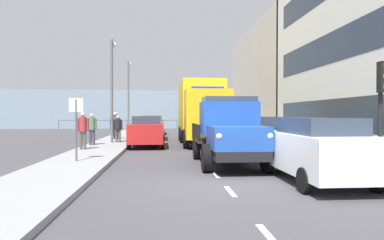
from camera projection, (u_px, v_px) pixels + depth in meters
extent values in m
plane|color=#423F44|center=(189.00, 143.00, 21.64)|extent=(80.00, 80.00, 0.00)
cube|color=gray|center=(262.00, 142.00, 22.02)|extent=(2.43, 42.01, 0.15)
cube|color=gray|center=(113.00, 143.00, 21.26)|extent=(2.43, 42.01, 0.15)
cube|color=silver|center=(269.00, 236.00, 5.12)|extent=(0.12, 1.10, 0.01)
cube|color=silver|center=(230.00, 191.00, 8.11)|extent=(0.12, 1.10, 0.01)
cube|color=silver|center=(216.00, 174.00, 10.38)|extent=(0.12, 1.10, 0.01)
cube|color=silver|center=(205.00, 161.00, 13.27)|extent=(0.12, 1.10, 0.01)
cube|color=silver|center=(197.00, 153.00, 16.21)|extent=(0.12, 1.10, 0.01)
cube|color=silver|center=(193.00, 148.00, 18.64)|extent=(0.12, 1.10, 0.01)
cube|color=silver|center=(190.00, 144.00, 20.98)|extent=(0.12, 1.10, 0.01)
cube|color=silver|center=(187.00, 141.00, 23.82)|extent=(0.12, 1.10, 0.01)
cube|color=silver|center=(185.00, 138.00, 26.15)|extent=(0.12, 1.10, 0.01)
cube|color=silver|center=(183.00, 136.00, 28.40)|extent=(0.12, 1.10, 0.01)
cube|color=silver|center=(181.00, 135.00, 31.05)|extent=(0.12, 1.10, 0.01)
cube|color=silver|center=(180.00, 133.00, 33.34)|extent=(0.12, 1.10, 0.01)
cube|color=silver|center=(179.00, 132.00, 35.70)|extent=(0.12, 1.10, 0.01)
cube|color=silver|center=(178.00, 131.00, 37.92)|extent=(0.12, 1.10, 0.01)
cube|color=#2D3847|center=(352.00, 115.00, 13.74)|extent=(0.08, 15.76, 1.40)
cube|color=#2D3847|center=(353.00, 39.00, 13.70)|extent=(0.08, 15.76, 1.40)
cube|color=beige|center=(284.00, 82.00, 30.20)|extent=(6.12, 14.63, 9.37)
cube|color=gray|center=(176.00, 109.00, 45.52)|extent=(80.00, 0.80, 5.00)
cylinder|color=#4C5156|center=(289.00, 124.00, 43.09)|extent=(0.08, 0.08, 1.20)
cylinder|color=#4C5156|center=(273.00, 124.00, 42.93)|extent=(0.08, 0.08, 1.20)
cylinder|color=#4C5156|center=(258.00, 124.00, 42.77)|extent=(0.08, 0.08, 1.20)
cylinder|color=#4C5156|center=(242.00, 124.00, 42.61)|extent=(0.08, 0.08, 1.20)
cylinder|color=#4C5156|center=(226.00, 124.00, 42.45)|extent=(0.08, 0.08, 1.20)
cylinder|color=#4C5156|center=(210.00, 124.00, 42.29)|extent=(0.08, 0.08, 1.20)
cylinder|color=#4C5156|center=(193.00, 124.00, 42.13)|extent=(0.08, 0.08, 1.20)
cylinder|color=#4C5156|center=(177.00, 125.00, 41.96)|extent=(0.08, 0.08, 1.20)
cylinder|color=#4C5156|center=(160.00, 125.00, 41.80)|extent=(0.08, 0.08, 1.20)
cylinder|color=#4C5156|center=(144.00, 125.00, 41.64)|extent=(0.08, 0.08, 1.20)
cylinder|color=#4C5156|center=(127.00, 125.00, 41.48)|extent=(0.08, 0.08, 1.20)
cylinder|color=#4C5156|center=(110.00, 125.00, 41.32)|extent=(0.08, 0.08, 1.20)
cylinder|color=#4C5156|center=(93.00, 125.00, 41.16)|extent=(0.08, 0.08, 1.20)
cylinder|color=#4C5156|center=(76.00, 125.00, 41.00)|extent=(0.08, 0.08, 1.20)
cylinder|color=#4C5156|center=(59.00, 125.00, 40.84)|extent=(0.08, 0.08, 1.20)
cube|color=#4C5156|center=(177.00, 120.00, 41.96)|extent=(28.00, 0.08, 0.08)
cube|color=black|center=(227.00, 148.00, 12.55)|extent=(1.64, 5.60, 0.30)
cube|color=#1E479E|center=(238.00, 137.00, 10.70)|extent=(1.72, 1.90, 0.70)
cube|color=silver|center=(244.00, 141.00, 9.80)|extent=(1.16, 0.08, 0.56)
sphere|color=white|center=(270.00, 136.00, 9.86)|extent=(0.20, 0.20, 0.20)
sphere|color=white|center=(219.00, 136.00, 9.74)|extent=(0.20, 0.20, 0.20)
cube|color=#1E479E|center=(229.00, 118.00, 12.19)|extent=(1.93, 1.34, 1.15)
cube|color=#2D3847|center=(229.00, 105.00, 12.19)|extent=(1.78, 1.23, 0.56)
cube|color=#2D2319|center=(221.00, 139.00, 13.88)|extent=(2.10, 2.80, 0.16)
cube|color=black|center=(245.00, 131.00, 13.96)|extent=(0.08, 2.80, 0.56)
cube|color=black|center=(196.00, 131.00, 13.80)|extent=(0.08, 2.80, 0.56)
cylinder|color=black|center=(266.00, 157.00, 10.95)|extent=(0.24, 0.90, 0.90)
cylinder|color=black|center=(206.00, 158.00, 10.80)|extent=(0.24, 0.90, 0.90)
cylinder|color=black|center=(243.00, 148.00, 14.16)|extent=(0.24, 0.90, 0.90)
cylinder|color=black|center=(196.00, 148.00, 14.01)|extent=(0.24, 0.90, 0.90)
cube|color=gold|center=(208.00, 114.00, 18.35)|extent=(2.40, 2.21, 2.60)
cube|color=#2D3847|center=(208.00, 104.00, 18.34)|extent=(2.20, 2.04, 0.80)
cube|color=#1933B2|center=(208.00, 88.00, 18.33)|extent=(1.75, 0.20, 0.16)
cube|color=gold|center=(200.00, 106.00, 22.32)|extent=(2.50, 5.95, 3.00)
cube|color=black|center=(201.00, 132.00, 21.42)|extent=(2.00, 8.07, 0.36)
cylinder|color=black|center=(229.00, 139.00, 18.55)|extent=(0.28, 1.04, 1.04)
cylinder|color=black|center=(186.00, 139.00, 18.36)|extent=(0.28, 1.04, 1.04)
cylinder|color=black|center=(218.00, 135.00, 22.15)|extent=(0.28, 1.04, 1.04)
cylinder|color=black|center=(182.00, 135.00, 21.96)|extent=(0.28, 1.04, 1.04)
cylinder|color=black|center=(213.00, 133.00, 24.27)|extent=(0.28, 1.04, 1.04)
cylinder|color=black|center=(181.00, 133.00, 24.08)|extent=(0.28, 1.04, 1.04)
cube|color=white|center=(315.00, 152.00, 9.30)|extent=(1.81, 4.39, 1.00)
cube|color=#2D3847|center=(319.00, 126.00, 9.09)|extent=(1.48, 2.42, 0.42)
cylinder|color=black|center=(269.00, 164.00, 10.60)|extent=(0.18, 0.60, 0.60)
cylinder|color=black|center=(323.00, 163.00, 10.74)|extent=(0.18, 0.60, 0.60)
cylinder|color=black|center=(305.00, 181.00, 7.88)|extent=(0.18, 0.60, 0.60)
cylinder|color=black|center=(376.00, 179.00, 8.02)|extent=(0.18, 0.60, 0.60)
cube|color=black|center=(257.00, 138.00, 15.10)|extent=(1.79, 4.35, 1.00)
cube|color=#2D3847|center=(258.00, 121.00, 14.89)|extent=(1.46, 2.39, 0.42)
cylinder|color=black|center=(232.00, 146.00, 16.38)|extent=(0.18, 0.60, 0.60)
cylinder|color=black|center=(267.00, 146.00, 16.52)|extent=(0.18, 0.60, 0.60)
cylinder|color=black|center=(245.00, 153.00, 13.70)|extent=(0.18, 0.60, 0.60)
cylinder|color=black|center=(287.00, 152.00, 13.83)|extent=(0.18, 0.60, 0.60)
cube|color=#1E6670|center=(232.00, 131.00, 20.64)|extent=(1.76, 4.36, 1.00)
cube|color=#2D3847|center=(233.00, 120.00, 20.43)|extent=(1.44, 2.40, 0.42)
cylinder|color=black|center=(215.00, 138.00, 21.93)|extent=(0.18, 0.60, 0.60)
cylinder|color=black|center=(241.00, 138.00, 22.07)|extent=(0.18, 0.60, 0.60)
cylinder|color=black|center=(222.00, 142.00, 19.24)|extent=(0.18, 0.60, 0.60)
cylinder|color=black|center=(252.00, 141.00, 19.37)|extent=(0.18, 0.60, 0.60)
cube|color=#B21E1E|center=(147.00, 133.00, 19.22)|extent=(1.83, 4.12, 1.00)
cube|color=#2D3847|center=(147.00, 120.00, 19.41)|extent=(1.50, 2.27, 0.42)
cylinder|color=black|center=(162.00, 143.00, 18.03)|extent=(0.18, 0.60, 0.60)
cylinder|color=black|center=(129.00, 144.00, 17.89)|extent=(0.18, 0.60, 0.60)
cylinder|color=black|center=(163.00, 140.00, 20.58)|extent=(0.18, 0.60, 0.60)
cylinder|color=black|center=(133.00, 140.00, 20.44)|extent=(0.18, 0.60, 0.60)
cube|color=slate|center=(151.00, 128.00, 25.23)|extent=(1.89, 4.10, 1.00)
cube|color=#2D3847|center=(151.00, 119.00, 25.42)|extent=(1.55, 2.26, 0.42)
cylinder|color=black|center=(163.00, 136.00, 24.04)|extent=(0.18, 0.60, 0.60)
cylinder|color=black|center=(137.00, 136.00, 23.90)|extent=(0.18, 0.60, 0.60)
cylinder|color=black|center=(163.00, 134.00, 26.58)|extent=(0.18, 0.60, 0.60)
cylinder|color=black|center=(140.00, 134.00, 26.43)|extent=(0.18, 0.60, 0.60)
cube|color=maroon|center=(154.00, 126.00, 31.79)|extent=(1.81, 4.25, 1.00)
cube|color=#2D3847|center=(154.00, 118.00, 31.98)|extent=(1.48, 2.34, 0.42)
cylinder|color=black|center=(163.00, 132.00, 30.55)|extent=(0.18, 0.60, 0.60)
cylinder|color=black|center=(143.00, 132.00, 30.41)|extent=(0.18, 0.60, 0.60)
cylinder|color=black|center=(163.00, 130.00, 33.18)|extent=(0.18, 0.60, 0.60)
cylinder|color=black|center=(145.00, 130.00, 33.04)|extent=(0.18, 0.60, 0.60)
cylinder|color=#4C473D|center=(85.00, 140.00, 16.40)|extent=(0.14, 0.14, 0.86)
cylinder|color=#4C473D|center=(81.00, 140.00, 16.39)|extent=(0.14, 0.14, 0.86)
cylinder|color=maroon|center=(83.00, 124.00, 16.38)|extent=(0.34, 0.34, 0.68)
cylinder|color=maroon|center=(88.00, 125.00, 16.40)|extent=(0.09, 0.09, 0.63)
cylinder|color=maroon|center=(78.00, 125.00, 16.36)|extent=(0.09, 0.09, 0.63)
sphere|color=tan|center=(83.00, 115.00, 16.37)|extent=(0.23, 0.23, 0.23)
cylinder|color=#383342|center=(94.00, 137.00, 18.85)|extent=(0.14, 0.14, 0.83)
cylinder|color=#383342|center=(90.00, 137.00, 18.84)|extent=(0.14, 0.14, 0.83)
cylinder|color=#47724C|center=(92.00, 124.00, 18.83)|extent=(0.34, 0.34, 0.66)
cylinder|color=#47724C|center=(96.00, 124.00, 18.85)|extent=(0.09, 0.09, 0.61)
cylinder|color=#47724C|center=(88.00, 124.00, 18.81)|extent=(0.09, 0.09, 0.61)
sphere|color=tan|center=(92.00, 116.00, 18.83)|extent=(0.23, 0.23, 0.23)
cylinder|color=#4C473D|center=(120.00, 136.00, 20.61)|extent=(0.14, 0.14, 0.78)
cylinder|color=#4C473D|center=(116.00, 136.00, 20.60)|extent=(0.14, 0.14, 0.78)
cylinder|color=black|center=(118.00, 124.00, 20.59)|extent=(0.34, 0.34, 0.62)
cylinder|color=black|center=(122.00, 125.00, 20.61)|extent=(0.09, 0.09, 0.57)
cylinder|color=black|center=(114.00, 125.00, 20.57)|extent=(0.09, 0.09, 0.57)
sphere|color=tan|center=(118.00, 117.00, 20.58)|extent=(0.21, 0.21, 0.21)
cylinder|color=black|center=(117.00, 132.00, 23.55)|extent=(0.14, 0.14, 0.88)
cylinder|color=black|center=(115.00, 132.00, 23.53)|extent=(0.14, 0.14, 0.88)
cylinder|color=#2D4C8C|center=(116.00, 121.00, 23.53)|extent=(0.34, 0.34, 0.70)
cylinder|color=#2D4C8C|center=(119.00, 121.00, 23.54)|extent=(0.09, 0.09, 0.64)
cylinder|color=#2D4C8C|center=(113.00, 121.00, 23.51)|extent=(0.09, 0.09, 0.64)
sphere|color=tan|center=(116.00, 114.00, 23.52)|extent=(0.24, 0.24, 0.24)
cylinder|color=black|center=(115.00, 130.00, 26.51)|extent=(0.14, 0.14, 0.88)
cylinder|color=black|center=(113.00, 130.00, 26.50)|extent=(0.14, 0.14, 0.88)
cylinder|color=black|center=(114.00, 120.00, 26.49)|extent=(0.34, 0.34, 0.70)
cylinder|color=black|center=(117.00, 121.00, 26.51)|extent=(0.09, 0.09, 0.64)
cylinder|color=black|center=(111.00, 121.00, 26.48)|extent=(0.09, 0.09, 0.64)
sphere|color=tan|center=(114.00, 114.00, 26.49)|extent=(0.24, 0.24, 0.24)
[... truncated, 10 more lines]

